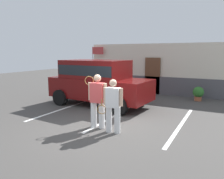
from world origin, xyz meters
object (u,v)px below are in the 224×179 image
at_px(parked_suv, 98,80).
at_px(flag_pole, 95,60).
at_px(tennis_player_man, 97,100).
at_px(tennis_player_woman, 113,105).
at_px(potted_plant_by_porch, 198,93).

height_order(parked_suv, flag_pole, flag_pole).
xyz_separation_m(parked_suv, tennis_player_man, (1.62, -2.69, -0.25)).
distance_m(tennis_player_woman, flag_pole, 8.21).
xyz_separation_m(tennis_player_man, potted_plant_by_porch, (2.34, 5.81, -0.50)).
height_order(tennis_player_man, flag_pole, flag_pole).
bearing_deg(parked_suv, potted_plant_by_porch, 42.55).
bearing_deg(flag_pole, parked_suv, -56.66).
relative_size(tennis_player_man, flag_pole, 0.61).
bearing_deg(tennis_player_woman, parked_suv, -60.37).
relative_size(parked_suv, tennis_player_woman, 2.93).
distance_m(tennis_player_man, tennis_player_woman, 0.66).
bearing_deg(tennis_player_woman, flag_pole, -63.04).
bearing_deg(parked_suv, tennis_player_man, -54.73).
bearing_deg(flag_pole, potted_plant_by_porch, -5.66).
distance_m(parked_suv, potted_plant_by_porch, 5.10).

